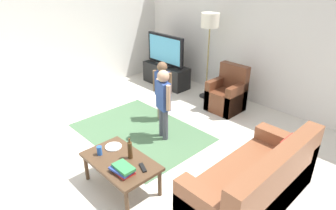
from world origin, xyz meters
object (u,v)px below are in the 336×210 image
object	(u,v)px
tv_remote	(143,168)
soda_can	(99,151)
armchair	(228,95)
coffee_table	(121,163)
tv	(165,50)
child_near_tv	(162,86)
book_stack	(123,169)
floor_lamp	(210,25)
tv_stand	(166,75)
plate	(113,147)
bottle	(130,150)
child_center	(163,99)
couch	(257,185)

from	to	relation	value
tv_remote	soda_can	world-z (taller)	soda_can
armchair	coffee_table	distance (m)	2.89
tv	soda_can	xyz separation A→B (m)	(1.95, -2.99, -0.37)
child_near_tv	armchair	bearing A→B (deg)	64.40
armchair	book_stack	size ratio (longest dim) A/B	2.98
floor_lamp	tv_remote	distance (m)	3.46
coffee_table	tv_stand	bearing A→B (deg)	127.66
child_near_tv	book_stack	xyz separation A→B (m)	(1.23, -1.76, -0.20)
tv_stand	plate	size ratio (longest dim) A/B	5.45
tv_stand	plate	xyz separation A→B (m)	(1.93, -2.79, 0.18)
bottle	tv_remote	size ratio (longest dim) A/B	1.69
tv	book_stack	bearing A→B (deg)	-50.59
floor_lamp	coffee_table	world-z (taller)	floor_lamp
child_near_tv	child_center	bearing A→B (deg)	-41.20
couch	floor_lamp	world-z (taller)	floor_lamp
tv_stand	child_near_tv	distance (m)	1.81
child_center	soda_can	world-z (taller)	child_center
tv_stand	couch	size ratio (longest dim) A/B	0.67
tv_stand	coffee_table	bearing A→B (deg)	-52.34
child_near_tv	book_stack	size ratio (longest dim) A/B	3.69
child_center	book_stack	size ratio (longest dim) A/B	3.92
couch	child_near_tv	size ratio (longest dim) A/B	1.62
child_near_tv	soda_can	world-z (taller)	child_near_tv
child_near_tv	coffee_table	bearing A→B (deg)	-58.54
couch	bottle	world-z (taller)	couch
floor_lamp	plate	world-z (taller)	floor_lamp
tv_stand	coffee_table	distance (m)	3.66
plate	tv_remote	bearing A→B (deg)	0.00
floor_lamp	tv_remote	size ratio (longest dim) A/B	10.47
book_stack	floor_lamp	bearing A→B (deg)	112.99
tv_stand	floor_lamp	world-z (taller)	floor_lamp
tv	child_near_tv	xyz separation A→B (m)	(1.23, -1.23, -0.18)
floor_lamp	bottle	size ratio (longest dim) A/B	6.21
book_stack	armchair	bearing A→B (deg)	102.26
book_stack	tv_stand	bearing A→B (deg)	129.22
tv	tv_stand	bearing A→B (deg)	90.00
coffee_table	tv_remote	world-z (taller)	tv_remote
armchair	tv_remote	world-z (taller)	armchair
child_center	book_stack	xyz separation A→B (m)	(0.74, -1.33, -0.25)
child_near_tv	couch	bearing A→B (deg)	-15.97
coffee_table	soda_can	distance (m)	0.32
child_center	bottle	world-z (taller)	child_center
armchair	floor_lamp	bearing A→B (deg)	164.62
coffee_table	bottle	distance (m)	0.21
child_near_tv	bottle	xyz separation A→B (m)	(1.05, -1.52, -0.13)
couch	tv_remote	world-z (taller)	couch
floor_lamp	child_center	xyz separation A→B (m)	(0.60, -1.83, -0.83)
child_center	tv_stand	bearing A→B (deg)	135.64
armchair	child_near_tv	size ratio (longest dim) A/B	0.81
tv_stand	coffee_table	world-z (taller)	tv_stand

